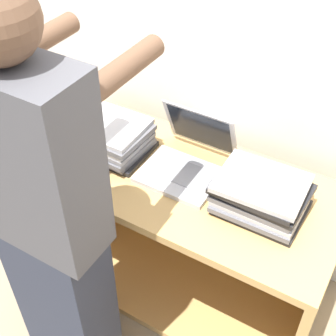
# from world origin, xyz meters

# --- Properties ---
(ground_plane) EXTENTS (12.00, 12.00, 0.00)m
(ground_plane) POSITION_xyz_m (0.00, 0.00, 0.00)
(ground_plane) COLOR gray
(wall_back) EXTENTS (8.00, 0.05, 2.40)m
(wall_back) POSITION_xyz_m (0.00, 0.72, 1.20)
(wall_back) COLOR silver
(wall_back) RESTS_ON ground_plane
(cart) EXTENTS (1.34, 0.62, 0.69)m
(cart) POSITION_xyz_m (0.00, 0.38, 0.35)
(cart) COLOR tan
(cart) RESTS_ON ground_plane
(laptop_open) EXTENTS (0.31, 0.35, 0.25)m
(laptop_open) POSITION_xyz_m (0.00, 0.37, 0.75)
(laptop_open) COLOR #B7B7BC
(laptop_open) RESTS_ON cart
(laptop_stack_left) EXTENTS (0.34, 0.28, 0.15)m
(laptop_stack_left) POSITION_xyz_m (-0.34, 0.31, 0.77)
(laptop_stack_left) COLOR #232326
(laptop_stack_left) RESTS_ON cart
(laptop_stack_right) EXTENTS (0.34, 0.27, 0.15)m
(laptop_stack_right) POSITION_xyz_m (0.35, 0.31, 0.77)
(laptop_stack_right) COLOR #232326
(laptop_stack_right) RESTS_ON cart
(person) EXTENTS (0.40, 0.53, 1.64)m
(person) POSITION_xyz_m (-0.18, -0.24, 0.82)
(person) COLOR #2D3342
(person) RESTS_ON ground_plane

